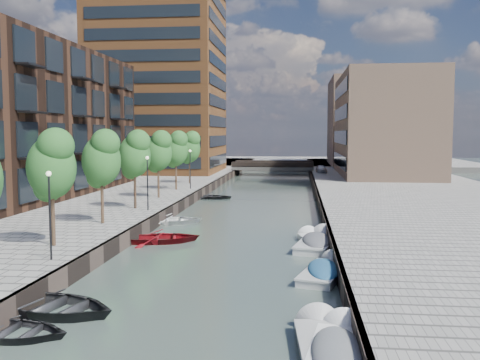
% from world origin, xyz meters
% --- Properties ---
extents(water, '(300.00, 300.00, 0.00)m').
position_xyz_m(water, '(0.00, 40.00, 0.00)').
color(water, '#38473F').
rests_on(water, ground).
extents(quay_right, '(20.00, 140.00, 1.00)m').
position_xyz_m(quay_right, '(16.00, 40.00, 0.50)').
color(quay_right, gray).
rests_on(quay_right, ground).
extents(quay_wall_left, '(0.25, 140.00, 1.00)m').
position_xyz_m(quay_wall_left, '(-6.10, 40.00, 0.50)').
color(quay_wall_left, '#332823').
rests_on(quay_wall_left, ground).
extents(quay_wall_right, '(0.25, 140.00, 1.00)m').
position_xyz_m(quay_wall_right, '(6.10, 40.00, 0.50)').
color(quay_wall_right, '#332823').
rests_on(quay_wall_right, ground).
extents(far_closure, '(80.00, 40.00, 1.00)m').
position_xyz_m(far_closure, '(0.00, 100.00, 0.50)').
color(far_closure, gray).
rests_on(far_closure, ground).
extents(apartment_block, '(8.00, 38.00, 14.00)m').
position_xyz_m(apartment_block, '(-20.00, 30.00, 8.00)').
color(apartment_block, black).
rests_on(apartment_block, quay_left).
extents(tower, '(18.00, 18.00, 30.00)m').
position_xyz_m(tower, '(-17.00, 65.00, 16.00)').
color(tower, brown).
rests_on(tower, quay_left).
extents(tan_block_near, '(12.00, 25.00, 14.00)m').
position_xyz_m(tan_block_near, '(16.00, 62.00, 8.00)').
color(tan_block_near, tan).
rests_on(tan_block_near, quay_right).
extents(tan_block_far, '(12.00, 20.00, 16.00)m').
position_xyz_m(tan_block_far, '(16.00, 88.00, 9.00)').
color(tan_block_far, tan).
rests_on(tan_block_far, quay_right).
extents(bridge, '(13.00, 6.00, 1.30)m').
position_xyz_m(bridge, '(0.00, 72.00, 1.39)').
color(bridge, gray).
rests_on(bridge, ground).
extents(tree_1, '(2.50, 2.50, 5.95)m').
position_xyz_m(tree_1, '(-8.50, 11.00, 5.31)').
color(tree_1, '#382619').
rests_on(tree_1, quay_left).
extents(tree_2, '(2.50, 2.50, 5.95)m').
position_xyz_m(tree_2, '(-8.50, 18.00, 5.31)').
color(tree_2, '#382619').
rests_on(tree_2, quay_left).
extents(tree_3, '(2.50, 2.50, 5.95)m').
position_xyz_m(tree_3, '(-8.50, 25.00, 5.31)').
color(tree_3, '#382619').
rests_on(tree_3, quay_left).
extents(tree_4, '(2.50, 2.50, 5.95)m').
position_xyz_m(tree_4, '(-8.50, 32.00, 5.31)').
color(tree_4, '#382619').
rests_on(tree_4, quay_left).
extents(tree_5, '(2.50, 2.50, 5.95)m').
position_xyz_m(tree_5, '(-8.50, 39.00, 5.31)').
color(tree_5, '#382619').
rests_on(tree_5, quay_left).
extents(tree_6, '(2.50, 2.50, 5.95)m').
position_xyz_m(tree_6, '(-8.50, 46.00, 5.31)').
color(tree_6, '#382619').
rests_on(tree_6, quay_left).
extents(lamp_0, '(0.24, 0.24, 4.12)m').
position_xyz_m(lamp_0, '(-7.20, 8.00, 3.51)').
color(lamp_0, black).
rests_on(lamp_0, quay_left).
extents(lamp_1, '(0.24, 0.24, 4.12)m').
position_xyz_m(lamp_1, '(-7.20, 24.00, 3.51)').
color(lamp_1, black).
rests_on(lamp_1, quay_left).
extents(lamp_2, '(0.24, 0.24, 4.12)m').
position_xyz_m(lamp_2, '(-7.20, 40.00, 3.51)').
color(lamp_2, black).
rests_on(lamp_2, quay_left).
extents(sloop_0, '(5.87, 4.77, 1.07)m').
position_xyz_m(sloop_0, '(-5.05, 3.66, 0.00)').
color(sloop_0, '#232326').
rests_on(sloop_0, ground).
extents(sloop_1, '(4.24, 3.16, 0.84)m').
position_xyz_m(sloop_1, '(-5.40, 1.28, 0.00)').
color(sloop_1, black).
rests_on(sloop_1, ground).
extents(sloop_2, '(5.53, 4.59, 0.99)m').
position_xyz_m(sloop_2, '(-4.35, 17.21, 0.00)').
color(sloop_2, maroon).
rests_on(sloop_2, ground).
extents(sloop_3, '(5.44, 4.52, 0.97)m').
position_xyz_m(sloop_3, '(-5.40, 24.02, 0.00)').
color(sloop_3, white).
rests_on(sloop_3, ground).
extents(sloop_4, '(4.49, 3.43, 0.87)m').
position_xyz_m(sloop_4, '(-4.81, 39.85, 0.00)').
color(sloop_4, black).
rests_on(sloop_4, ground).
extents(motorboat_0, '(2.82, 4.97, 1.57)m').
position_xyz_m(motorboat_0, '(5.52, 10.32, 0.19)').
color(motorboat_0, '#B8B9B7').
rests_on(motorboat_0, ground).
extents(motorboat_1, '(2.53, 5.32, 1.70)m').
position_xyz_m(motorboat_1, '(5.48, 0.48, 0.21)').
color(motorboat_1, white).
rests_on(motorboat_1, ground).
extents(motorboat_2, '(2.07, 5.02, 1.63)m').
position_xyz_m(motorboat_2, '(5.06, 1.32, 0.10)').
color(motorboat_2, '#AFAEAD').
rests_on(motorboat_2, ground).
extents(motorboat_3, '(2.55, 4.70, 1.49)m').
position_xyz_m(motorboat_3, '(5.30, 17.61, 0.18)').
color(motorboat_3, silver).
rests_on(motorboat_3, ground).
extents(motorboat_4, '(2.95, 5.70, 1.81)m').
position_xyz_m(motorboat_4, '(5.40, 17.03, 0.22)').
color(motorboat_4, '#BBBCBA').
rests_on(motorboat_4, ground).
extents(car, '(1.73, 3.50, 1.15)m').
position_xyz_m(car, '(7.50, 64.71, 1.57)').
color(car, silver).
rests_on(car, quay_right).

